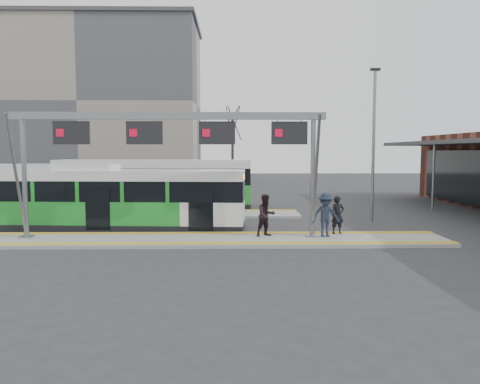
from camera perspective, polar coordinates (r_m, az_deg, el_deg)
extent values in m
plane|color=#2D2D30|center=(19.67, -7.18, -6.02)|extent=(120.00, 120.00, 0.00)
cube|color=gray|center=(19.66, -7.18, -5.81)|extent=(22.00, 3.00, 0.15)
cube|color=gray|center=(28.12, -13.53, -2.64)|extent=(20.00, 3.00, 0.15)
cube|color=gold|center=(20.77, -6.84, -4.98)|extent=(22.00, 0.35, 0.02)
cube|color=gold|center=(18.52, -7.57, -6.21)|extent=(22.00, 0.35, 0.02)
cube|color=gold|center=(29.22, -13.05, -2.18)|extent=(20.00, 0.35, 0.02)
cylinder|color=slate|center=(21.35, -24.80, 1.66)|extent=(0.20, 0.20, 5.05)
cube|color=slate|center=(21.62, -24.55, -4.95)|extent=(0.50, 0.50, 0.06)
cylinder|color=slate|center=(20.71, -25.58, 1.54)|extent=(0.12, 1.46, 4.90)
cylinder|color=slate|center=(19.81, 8.86, 1.84)|extent=(0.20, 0.20, 5.05)
cube|color=slate|center=(20.10, 8.77, -5.28)|extent=(0.50, 0.50, 0.06)
cylinder|color=slate|center=(19.12, 9.22, 1.72)|extent=(0.12, 1.46, 4.90)
cube|color=slate|center=(19.72, -8.71, 9.17)|extent=(13.00, 0.25, 0.30)
cube|color=black|center=(20.60, -19.85, 6.80)|extent=(1.50, 0.12, 0.95)
cube|color=red|center=(20.69, -21.10, 6.75)|extent=(0.32, 0.02, 0.32)
cube|color=black|center=(19.84, -11.57, 7.07)|extent=(1.50, 0.12, 0.95)
cube|color=red|center=(19.86, -12.89, 7.05)|extent=(0.32, 0.02, 0.32)
cube|color=black|center=(19.52, -2.81, 7.20)|extent=(1.50, 0.12, 0.95)
cube|color=red|center=(19.47, -4.15, 7.20)|extent=(0.32, 0.02, 0.32)
cube|color=black|center=(19.65, 6.04, 7.17)|extent=(1.50, 0.12, 0.95)
cube|color=red|center=(19.53, 4.74, 7.19)|extent=(0.32, 0.02, 0.32)
cylinder|color=slate|center=(31.86, 22.51, 1.75)|extent=(0.14, 0.14, 4.30)
cube|color=gray|center=(57.74, -17.42, 9.99)|extent=(24.00, 12.00, 18.00)
cube|color=#3F3F42|center=(59.29, -17.67, 18.88)|extent=(24.50, 12.50, 0.40)
cube|color=black|center=(23.33, -13.70, -3.97)|extent=(11.52, 3.17, 0.33)
cube|color=green|center=(23.23, -13.73, -2.24)|extent=(11.52, 3.17, 1.09)
cube|color=black|center=(23.13, -13.79, 0.27)|extent=(11.52, 3.10, 0.95)
cube|color=white|center=(23.08, -13.82, 2.03)|extent=(11.52, 3.17, 0.47)
cube|color=orange|center=(22.14, 0.43, 1.81)|extent=(0.16, 1.69, 0.27)
cube|color=white|center=(23.68, -18.25, 2.92)|extent=(2.95, 1.88, 0.28)
cylinder|color=black|center=(23.77, -23.71, -3.34)|extent=(0.97, 0.35, 0.95)
cylinder|color=black|center=(25.67, -21.60, -2.68)|extent=(0.97, 0.35, 0.95)
cylinder|color=black|center=(21.51, -5.75, -3.77)|extent=(0.97, 0.35, 0.95)
cylinder|color=black|center=(23.59, -4.98, -2.99)|extent=(0.97, 0.35, 0.95)
cube|color=black|center=(31.61, -10.31, -1.55)|extent=(12.82, 3.22, 0.37)
cube|color=green|center=(31.53, -10.33, -0.11)|extent=(12.82, 3.22, 1.22)
cube|color=black|center=(31.45, -10.37, 1.95)|extent=(12.82, 3.14, 1.06)
cube|color=white|center=(31.42, -10.39, 3.40)|extent=(12.82, 3.22, 0.53)
cylinder|color=black|center=(31.65, -18.69, -1.10)|extent=(1.07, 0.36, 1.06)
cylinder|color=black|center=(33.90, -17.30, -0.67)|extent=(1.07, 0.36, 1.06)
cylinder|color=black|center=(29.84, -3.59, -1.20)|extent=(1.07, 0.36, 1.06)
cylinder|color=black|center=(32.22, -3.22, -0.74)|extent=(1.07, 0.36, 1.06)
cylinder|color=black|center=(35.41, -25.05, -0.78)|extent=(0.95, 0.30, 0.95)
cylinder|color=black|center=(37.35, -23.78, -0.45)|extent=(0.95, 0.30, 0.95)
imported|color=black|center=(20.85, 11.81, -2.76)|extent=(0.68, 0.53, 1.64)
imported|color=black|center=(19.83, 3.21, -2.85)|extent=(1.08, 1.00, 1.78)
imported|color=#1F2839|center=(19.96, 10.40, -2.76)|extent=(1.29, 0.86, 1.86)
cylinder|color=#382B21|center=(51.64, -6.72, 5.03)|extent=(0.28, 0.28, 7.61)
cylinder|color=#382B21|center=(49.32, -0.92, 5.12)|extent=(0.28, 0.28, 7.71)
cylinder|color=#382B21|center=(55.10, -25.54, 4.46)|extent=(0.28, 0.28, 7.39)
cylinder|color=slate|center=(25.81, 15.95, 5.37)|extent=(0.16, 0.16, 8.00)
cube|color=black|center=(26.16, 16.17, 14.17)|extent=(0.50, 0.25, 0.12)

